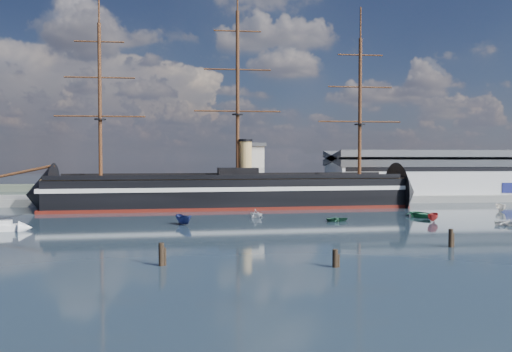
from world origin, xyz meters
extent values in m
plane|color=black|center=(0.00, 40.00, 0.00)|extent=(600.00, 600.00, 0.00)
cube|color=slate|center=(10.00, 76.00, 0.00)|extent=(180.00, 18.00, 2.00)
cube|color=#B7BABC|center=(58.00, 80.00, 7.00)|extent=(62.00, 20.00, 10.00)
cube|color=#3F4247|center=(58.00, 80.00, 12.60)|extent=(63.00, 21.00, 2.00)
cube|color=silver|center=(3.00, 73.00, 9.00)|extent=(4.00, 4.00, 14.00)
cube|color=#3F4247|center=(3.00, 73.00, 16.50)|extent=(5.00, 5.00, 1.00)
cube|color=black|center=(-5.26, 60.00, 4.00)|extent=(88.75, 20.87, 7.00)
cube|color=silver|center=(-5.26, 60.00, 5.20)|extent=(90.76, 21.22, 1.00)
cube|color=#54150E|center=(-5.26, 60.00, 0.35)|extent=(90.76, 21.18, 0.90)
cone|color=black|center=(-51.76, 60.00, 3.70)|extent=(14.85, 16.43, 15.68)
cone|color=black|center=(41.24, 60.00, 3.70)|extent=(11.86, 16.27, 15.68)
cube|color=brown|center=(-5.26, 60.00, 7.60)|extent=(88.68, 19.59, 0.40)
cube|color=black|center=(-3.26, 60.00, 9.00)|extent=(10.32, 6.55, 2.50)
cylinder|color=tan|center=(-1.26, 60.00, 12.50)|extent=(3.20, 3.20, 9.00)
cylinder|color=#381E0F|center=(-57.26, 60.00, 9.00)|extent=(17.76, 1.69, 4.43)
cylinder|color=#381E0F|center=(-37.26, 60.00, 26.80)|extent=(0.90, 0.90, 38.00)
cylinder|color=#381E0F|center=(-3.26, 60.00, 28.80)|extent=(0.90, 0.90, 42.00)
cylinder|color=#381E0F|center=(28.74, 60.00, 25.80)|extent=(0.90, 0.90, 36.00)
imported|color=navy|center=(-15.87, 28.67, 0.00)|extent=(6.35, 4.73, 2.40)
imported|color=#1F5037|center=(14.70, 30.32, 0.00)|extent=(1.74, 3.06, 1.34)
imported|color=maroon|center=(33.27, 27.42, 0.00)|extent=(5.73, 4.83, 2.22)
imported|color=white|center=(-0.94, 38.33, 0.00)|extent=(5.73, 5.36, 2.01)
imported|color=silver|center=(45.16, 20.79, 0.00)|extent=(2.94, 3.38, 1.51)
imported|color=white|center=(58.25, 44.06, 0.00)|extent=(6.11, 3.87, 2.30)
imported|color=#215C40|center=(34.41, 35.20, 0.00)|extent=(4.47, 2.15, 2.02)
cylinder|color=black|center=(-17.26, -7.63, 0.00)|extent=(0.64, 0.64, 3.39)
cylinder|color=black|center=(2.85, -10.71, 0.00)|extent=(0.64, 0.64, 2.79)
cylinder|color=black|center=(22.72, 0.28, 0.00)|extent=(0.64, 0.64, 3.29)
camera|label=1|loc=(-12.60, -66.72, 12.65)|focal=35.00mm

